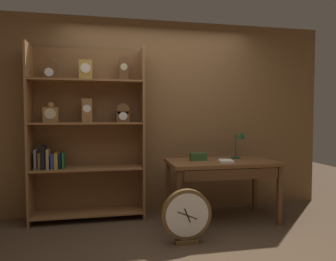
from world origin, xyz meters
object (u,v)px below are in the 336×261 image
(toolbox_small, at_px, (198,157))
(round_clock_large, at_px, (187,216))
(desk_lamp, at_px, (239,143))
(open_repair_manual, at_px, (226,161))
(bookshelf, at_px, (87,133))
(workbench, at_px, (222,167))

(toolbox_small, relative_size, round_clock_large, 0.36)
(desk_lamp, height_order, open_repair_manual, desk_lamp)
(bookshelf, bearing_deg, desk_lamp, -7.35)
(desk_lamp, bearing_deg, toolbox_small, -174.27)
(bookshelf, relative_size, desk_lamp, 5.84)
(bookshelf, xyz_separation_m, toolbox_small, (1.37, -0.31, -0.30))
(workbench, relative_size, desk_lamp, 3.59)
(toolbox_small, height_order, round_clock_large, toolbox_small)
(bookshelf, distance_m, workbench, 1.75)
(workbench, height_order, round_clock_large, workbench)
(bookshelf, height_order, round_clock_large, bookshelf)
(workbench, xyz_separation_m, toolbox_small, (-0.28, 0.09, 0.13))
(round_clock_large, bearing_deg, desk_lamp, 38.66)
(desk_lamp, relative_size, round_clock_large, 0.66)
(toolbox_small, bearing_deg, bookshelf, 167.33)
(open_repair_manual, distance_m, round_clock_large, 0.90)
(toolbox_small, bearing_deg, workbench, -17.98)
(open_repair_manual, bearing_deg, toolbox_small, 158.83)
(workbench, bearing_deg, open_repair_manual, -85.01)
(desk_lamp, height_order, toolbox_small, desk_lamp)
(open_repair_manual, height_order, round_clock_large, open_repair_manual)
(workbench, xyz_separation_m, round_clock_large, (-0.60, -0.57, -0.38))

